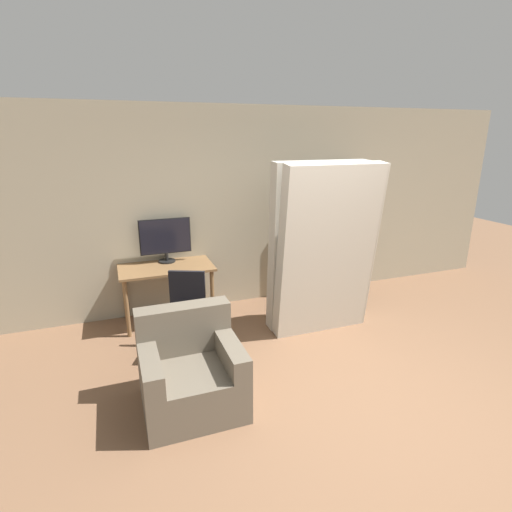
# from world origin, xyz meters

# --- Properties ---
(ground_plane) EXTENTS (16.00, 16.00, 0.00)m
(ground_plane) POSITION_xyz_m (0.00, 0.00, 0.00)
(ground_plane) COLOR brown
(wall_back) EXTENTS (8.00, 0.06, 2.70)m
(wall_back) POSITION_xyz_m (0.00, 2.75, 1.35)
(wall_back) COLOR tan
(wall_back) RESTS_ON ground
(desk) EXTENTS (1.15, 0.64, 0.74)m
(desk) POSITION_xyz_m (-1.39, 2.40, 0.64)
(desk) COLOR brown
(desk) RESTS_ON ground
(monitor) EXTENTS (0.65, 0.22, 0.57)m
(monitor) POSITION_xyz_m (-1.35, 2.60, 1.06)
(monitor) COLOR black
(monitor) RESTS_ON desk
(office_chair) EXTENTS (0.58, 0.58, 0.91)m
(office_chair) POSITION_xyz_m (-1.33, 1.54, 0.36)
(office_chair) COLOR #4C4C51
(office_chair) RESTS_ON ground
(bookshelf) EXTENTS (0.67, 0.27, 1.88)m
(bookshelf) POSITION_xyz_m (1.03, 2.61, 0.94)
(bookshelf) COLOR #2D2319
(bookshelf) RESTS_ON ground
(mattress_near) EXTENTS (1.20, 0.43, 2.05)m
(mattress_near) POSITION_xyz_m (0.34, 1.45, 1.02)
(mattress_near) COLOR beige
(mattress_near) RESTS_ON ground
(mattress_far) EXTENTS (1.20, 0.30, 2.04)m
(mattress_far) POSITION_xyz_m (0.34, 1.71, 1.02)
(mattress_far) COLOR beige
(mattress_far) RESTS_ON ground
(armchair) EXTENTS (0.85, 0.80, 0.85)m
(armchair) POSITION_xyz_m (-1.45, 0.66, 0.32)
(armchair) COLOR #665B4C
(armchair) RESTS_ON ground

